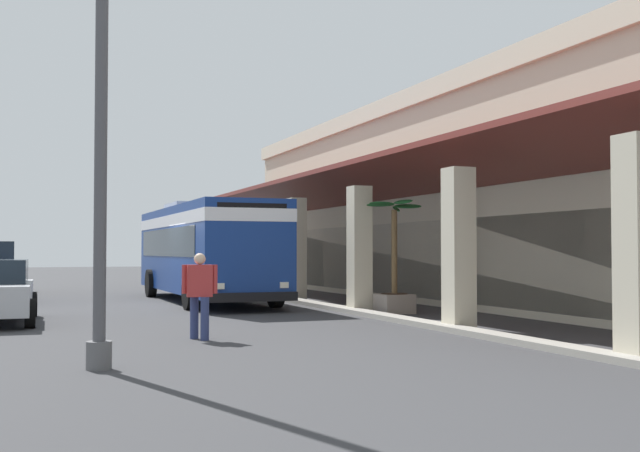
{
  "coord_description": "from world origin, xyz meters",
  "views": [
    {
      "loc": [
        23.78,
        -4.87,
        1.68
      ],
      "look_at": [
        2.48,
        3.47,
        2.41
      ],
      "focal_mm": 43.63,
      "sensor_mm": 36.0,
      "label": 1
    }
  ],
  "objects_px": {
    "lot_light_pole": "(101,87)",
    "transit_bus": "(205,246)",
    "pedestrian": "(200,291)",
    "potted_palm": "(394,285)"
  },
  "relations": [
    {
      "from": "transit_bus",
      "to": "potted_palm",
      "type": "height_order",
      "value": "transit_bus"
    },
    {
      "from": "lot_light_pole",
      "to": "transit_bus",
      "type": "bearing_deg",
      "value": 161.38
    },
    {
      "from": "transit_bus",
      "to": "lot_light_pole",
      "type": "bearing_deg",
      "value": -18.62
    },
    {
      "from": "transit_bus",
      "to": "pedestrian",
      "type": "relative_size",
      "value": 6.86
    },
    {
      "from": "pedestrian",
      "to": "lot_light_pole",
      "type": "xyz_separation_m",
      "value": [
        3.13,
        -2.14,
        3.11
      ]
    },
    {
      "from": "transit_bus",
      "to": "pedestrian",
      "type": "xyz_separation_m",
      "value": [
        10.99,
        -2.62,
        -0.94
      ]
    },
    {
      "from": "pedestrian",
      "to": "lot_light_pole",
      "type": "bearing_deg",
      "value": -34.33
    },
    {
      "from": "transit_bus",
      "to": "potted_palm",
      "type": "relative_size",
      "value": 3.67
    },
    {
      "from": "transit_bus",
      "to": "lot_light_pole",
      "type": "height_order",
      "value": "lot_light_pole"
    },
    {
      "from": "potted_palm",
      "to": "lot_light_pole",
      "type": "distance_m",
      "value": 11.6
    }
  ]
}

